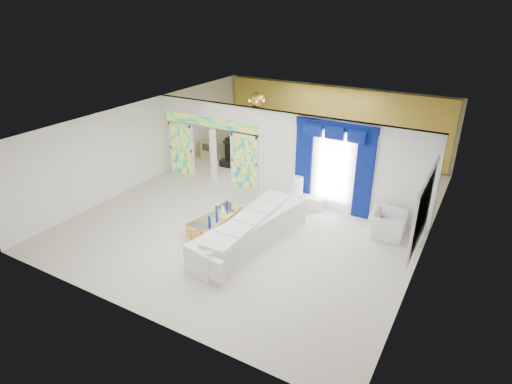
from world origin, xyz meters
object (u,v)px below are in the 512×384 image
Objects in this scene: coffee_table at (217,222)px; armchair at (387,224)px; grand_piano at (250,145)px; console_table at (305,201)px; white_sofa at (251,233)px.

armchair is at bearing 25.63° from coffee_table.
grand_piano is (-6.92, 3.88, 0.12)m from armchair.
grand_piano reaches higher than coffee_table.
coffee_table is 1.53× the size of console_table.
console_table is 1.13× the size of armchair.
console_table is at bearing -42.90° from grand_piano.
coffee_table is at bearing 178.88° from white_sofa.
white_sofa reaches higher than coffee_table.
white_sofa is 2.16× the size of coffee_table.
coffee_table is 3.17m from console_table.
armchair is 7.94m from grand_piano.
grand_piano is (-2.41, 6.04, 0.26)m from coffee_table.
console_table is 0.66× the size of grand_piano.
grand_piano is at bearing 57.79° from armchair.
white_sofa is 7.37m from grand_piano.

